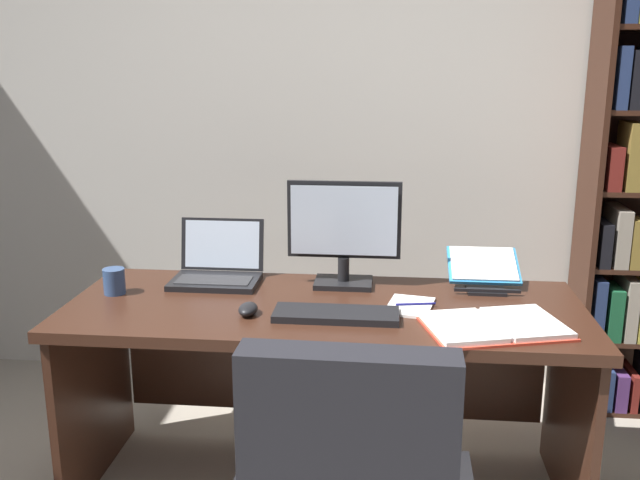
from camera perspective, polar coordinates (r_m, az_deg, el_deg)
The scene contains 11 objects.
wall_back at distance 3.39m, azimuth 1.51°, elevation 12.18°, with size 5.71×0.12×2.87m, color beige.
desk at distance 2.62m, azimuth 0.51°, elevation -8.70°, with size 1.83×0.72×0.73m.
monitor at distance 2.64m, azimuth 1.97°, elevation 0.42°, with size 0.43×0.16×0.40m.
laptop at distance 2.76m, azimuth -8.37°, elevation -2.34°, with size 0.33×0.27×0.23m.
keyboard at distance 2.35m, azimuth 1.33°, elevation -6.10°, with size 0.42×0.15×0.02m, color black.
computer_mouse at distance 2.39m, azimuth -5.90°, elevation -5.64°, with size 0.06×0.10×0.04m, color black.
reading_stand_with_book at distance 2.75m, azimuth 13.22°, elevation -2.34°, with size 0.27×0.27×0.12m.
open_binder at distance 2.33m, azimuth 14.04°, elevation -6.80°, with size 0.50×0.40×0.02m.
notepad at distance 2.47m, azimuth 7.35°, elevation -5.38°, with size 0.15×0.21×0.01m, color white.
pen at distance 2.47m, azimuth 7.82°, elevation -5.20°, with size 0.01×0.01×0.14m, color navy.
coffee_mug at distance 2.69m, azimuth -16.46°, elevation -3.25°, with size 0.08×0.08×0.10m, color #334C7A.
Camera 1 is at (0.26, -1.24, 1.56)m, focal length 39.18 mm.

